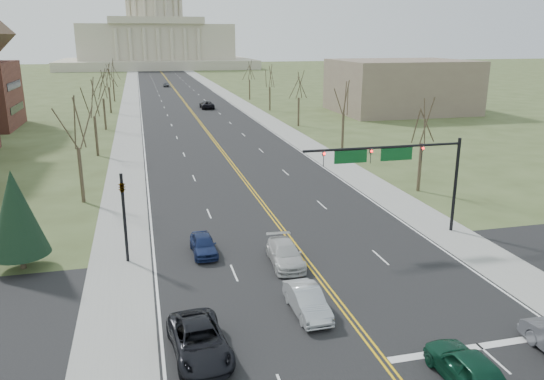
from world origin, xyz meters
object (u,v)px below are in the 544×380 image
car_sb_inner_second (285,254)px  car_sb_outer_second (203,245)px  car_far_nb (207,105)px  car_far_sb (166,84)px  car_nb_inner_lead (469,368)px  car_sb_outer_lead (199,341)px  car_sb_inner_lead (307,301)px  signal_mast (395,161)px  signal_left (124,208)px

car_sb_inner_second → car_sb_outer_second: (-4.96, 2.98, -0.03)m
car_sb_outer_second → car_far_nb: car_far_nb is taller
car_far_sb → car_sb_outer_second: bearing=-91.3°
car_nb_inner_lead → car_sb_outer_lead: car_nb_inner_lead is taller
car_far_sb → car_sb_outer_lead: bearing=-91.8°
car_sb_inner_lead → car_far_sb: size_ratio=1.08×
car_sb_inner_lead → car_sb_inner_second: bearing=83.4°
car_sb_outer_second → car_far_nb: (10.01, 76.56, 0.11)m
car_sb_inner_lead → car_far_sb: (0.20, 138.65, -0.03)m
car_sb_outer_second → car_sb_inner_lead: bearing=-66.5°
signal_mast → car_sb_outer_lead: (-15.56, -11.94, -5.01)m
car_nb_inner_lead → car_far_nb: car_nb_inner_lead is taller
car_sb_outer_lead → car_far_sb: size_ratio=1.33×
car_sb_outer_lead → car_far_nb: car_far_nb is taller
signal_left → car_sb_inner_lead: bearing=-45.1°
car_sb_inner_second → car_far_sb: (-0.37, 132.17, -0.02)m
car_sb_inner_second → car_sb_outer_second: 5.79m
car_far_nb → signal_mast: bearing=93.0°
car_sb_outer_second → car_far_sb: car_far_sb is taller
car_sb_outer_lead → car_far_sb: 141.29m
car_sb_inner_second → car_sb_outer_second: size_ratio=1.22×
signal_mast → car_sb_inner_second: 10.70m
car_nb_inner_lead → car_sb_inner_second: (-4.18, 13.99, -0.12)m
car_sb_inner_lead → car_sb_outer_second: bearing=113.3°
signal_left → car_sb_inner_lead: signal_left is taller
car_sb_inner_second → car_far_nb: 79.70m
car_sb_outer_lead → car_sb_outer_second: car_sb_outer_lead is taller
signal_mast → car_far_sb: signal_mast is taller
signal_left → car_sb_outer_lead: signal_left is taller
car_nb_inner_lead → car_sb_inner_second: car_nb_inner_lead is taller
car_sb_outer_lead → car_far_nb: 89.29m
car_far_sb → car_nb_inner_lead: bearing=-87.5°
car_sb_outer_lead → car_far_nb: size_ratio=0.94×
car_far_nb → car_sb_outer_second: bearing=82.6°
signal_mast → car_sb_outer_lead: size_ratio=2.27×
car_sb_inner_lead → car_far_nb: (5.62, 86.02, 0.07)m
signal_mast → car_far_sb: (-9.33, 129.21, -5.07)m
signal_left → car_nb_inner_lead: 22.27m
car_far_nb → car_far_sb: bearing=-84.0°
car_sb_inner_second → car_far_sb: size_ratio=1.21×
car_sb_inner_lead → car_far_nb: bearing=84.7°
signal_left → car_far_nb: 78.10m
signal_left → car_far_nb: bearing=78.9°
car_nb_inner_lead → car_far_nb: bearing=-90.2°
signal_left → car_sb_inner_second: 10.84m
car_far_nb → car_far_sb: car_far_nb is taller
car_nb_inner_lead → car_sb_inner_lead: (-4.75, 7.51, -0.11)m
signal_left → car_sb_outer_second: size_ratio=1.51×
car_sb_inner_lead → car_far_nb: car_far_nb is taller
signal_mast → car_sb_inner_second: signal_mast is taller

